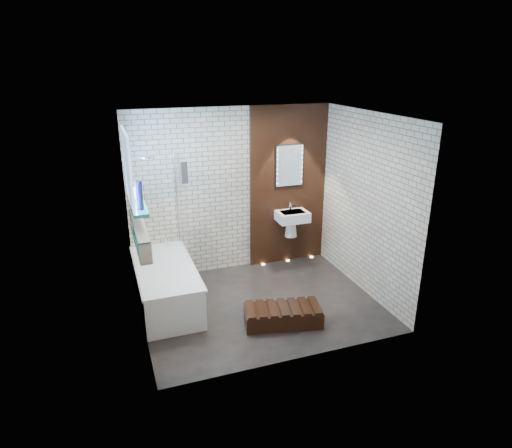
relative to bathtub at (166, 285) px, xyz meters
name	(u,v)px	position (x,y,z in m)	size (l,w,h in m)	color
ground	(260,304)	(1.22, -0.45, -0.29)	(3.20, 3.20, 0.00)	black
room_shell	(260,217)	(1.22, -0.45, 1.01)	(3.24, 3.20, 2.60)	#B09F8C
walnut_panel	(288,186)	(2.17, 0.82, 1.01)	(1.30, 0.06, 2.60)	black
clerestory_window	(130,176)	(-0.34, -0.10, 1.61)	(0.18, 1.00, 0.94)	#7FADE0
display_niche	(140,234)	(-0.31, -0.30, 0.91)	(0.14, 1.30, 0.26)	#22787D
bathtub	(166,285)	(0.00, 0.00, 0.00)	(0.79, 1.74, 0.70)	white
bath_screen	(181,206)	(0.35, 0.44, 0.99)	(0.01, 0.78, 1.40)	white
towel	(183,171)	(0.35, 0.15, 1.56)	(0.09, 0.22, 0.29)	black
shower_head	(146,157)	(-0.08, 0.50, 1.71)	(0.18, 0.18, 0.02)	silver
washbasin	(292,220)	(2.17, 0.62, 0.50)	(0.50, 0.36, 0.58)	white
led_mirror	(290,166)	(2.17, 0.78, 1.36)	(0.50, 0.02, 0.70)	black
walnut_step	(283,316)	(1.34, -1.01, -0.18)	(0.99, 0.44, 0.22)	black
niche_bottles	(140,236)	(-0.31, -0.28, 0.88)	(0.07, 0.89, 0.16)	#9B2613
sill_vases	(137,194)	(-0.28, -0.10, 1.37)	(0.17, 0.55, 0.35)	white
floor_uplights	(288,260)	(2.17, 0.75, -0.29)	(0.96, 0.06, 0.01)	#FFD899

